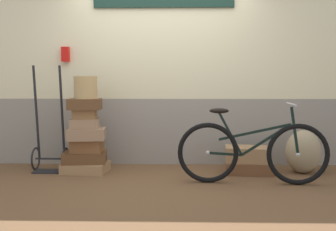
{
  "coord_description": "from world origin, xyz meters",
  "views": [
    {
      "loc": [
        0.22,
        -4.62,
        1.18
      ],
      "look_at": [
        0.11,
        0.16,
        0.74
      ],
      "focal_mm": 41.52,
      "sensor_mm": 36.0,
      "label": 1
    }
  ],
  "objects_px": {
    "suitcase_8": "(247,154)",
    "suitcase_0": "(86,167)",
    "suitcase_3": "(87,134)",
    "suitcase_7": "(248,168)",
    "bicycle": "(252,152)",
    "suitcase_4": "(85,123)",
    "wicker_basket": "(86,88)",
    "suitcase_2": "(87,145)",
    "suitcase_1": "(85,157)",
    "burlap_sack": "(303,152)",
    "suitcase_6": "(85,104)",
    "suitcase_5": "(85,114)",
    "luggage_trolley": "(50,147)"
  },
  "relations": [
    {
      "from": "suitcase_8",
      "to": "suitcase_0",
      "type": "bearing_deg",
      "value": -173.14
    },
    {
      "from": "suitcase_3",
      "to": "suitcase_7",
      "type": "relative_size",
      "value": 0.81
    },
    {
      "from": "suitcase_0",
      "to": "bicycle",
      "type": "height_order",
      "value": "bicycle"
    },
    {
      "from": "suitcase_4",
      "to": "suitcase_8",
      "type": "relative_size",
      "value": 0.67
    },
    {
      "from": "suitcase_7",
      "to": "suitcase_3",
      "type": "bearing_deg",
      "value": -174.24
    },
    {
      "from": "suitcase_8",
      "to": "suitcase_4",
      "type": "bearing_deg",
      "value": -172.58
    },
    {
      "from": "suitcase_8",
      "to": "wicker_basket",
      "type": "distance_m",
      "value": 2.21
    },
    {
      "from": "suitcase_0",
      "to": "wicker_basket",
      "type": "height_order",
      "value": "wicker_basket"
    },
    {
      "from": "suitcase_7",
      "to": "bicycle",
      "type": "distance_m",
      "value": 0.58
    },
    {
      "from": "suitcase_2",
      "to": "suitcase_7",
      "type": "height_order",
      "value": "suitcase_2"
    },
    {
      "from": "suitcase_1",
      "to": "bicycle",
      "type": "relative_size",
      "value": 0.32
    },
    {
      "from": "suitcase_2",
      "to": "suitcase_4",
      "type": "xyz_separation_m",
      "value": [
        -0.02,
        -0.04,
        0.29
      ]
    },
    {
      "from": "bicycle",
      "to": "suitcase_3",
      "type": "bearing_deg",
      "value": 166.4
    },
    {
      "from": "suitcase_3",
      "to": "burlap_sack",
      "type": "distance_m",
      "value": 2.76
    },
    {
      "from": "suitcase_2",
      "to": "suitcase_6",
      "type": "bearing_deg",
      "value": -106.25
    },
    {
      "from": "suitcase_4",
      "to": "suitcase_8",
      "type": "xyz_separation_m",
      "value": [
        2.06,
        0.04,
        -0.39
      ]
    },
    {
      "from": "wicker_basket",
      "to": "bicycle",
      "type": "distance_m",
      "value": 2.19
    },
    {
      "from": "suitcase_5",
      "to": "suitcase_8",
      "type": "relative_size",
      "value": 0.54
    },
    {
      "from": "suitcase_0",
      "to": "luggage_trolley",
      "type": "xyz_separation_m",
      "value": [
        -0.49,
        0.09,
        0.25
      ]
    },
    {
      "from": "suitcase_4",
      "to": "bicycle",
      "type": "relative_size",
      "value": 0.21
    },
    {
      "from": "suitcase_1",
      "to": "suitcase_8",
      "type": "xyz_separation_m",
      "value": [
        2.07,
        -0.0,
        0.05
      ]
    },
    {
      "from": "suitcase_6",
      "to": "burlap_sack",
      "type": "bearing_deg",
      "value": -3.43
    },
    {
      "from": "suitcase_3",
      "to": "suitcase_8",
      "type": "distance_m",
      "value": 2.05
    },
    {
      "from": "suitcase_3",
      "to": "suitcase_4",
      "type": "relative_size",
      "value": 1.3
    },
    {
      "from": "suitcase_3",
      "to": "suitcase_7",
      "type": "bearing_deg",
      "value": -5.35
    },
    {
      "from": "suitcase_6",
      "to": "bicycle",
      "type": "relative_size",
      "value": 0.24
    },
    {
      "from": "luggage_trolley",
      "to": "bicycle",
      "type": "height_order",
      "value": "luggage_trolley"
    },
    {
      "from": "suitcase_1",
      "to": "suitcase_6",
      "type": "xyz_separation_m",
      "value": [
        0.02,
        -0.04,
        0.69
      ]
    },
    {
      "from": "suitcase_2",
      "to": "luggage_trolley",
      "type": "distance_m",
      "value": 0.52
    },
    {
      "from": "suitcase_0",
      "to": "suitcase_4",
      "type": "bearing_deg",
      "value": -69.23
    },
    {
      "from": "suitcase_5",
      "to": "wicker_basket",
      "type": "bearing_deg",
      "value": 19.96
    },
    {
      "from": "suitcase_4",
      "to": "burlap_sack",
      "type": "bearing_deg",
      "value": -5.6
    },
    {
      "from": "wicker_basket",
      "to": "bicycle",
      "type": "height_order",
      "value": "wicker_basket"
    },
    {
      "from": "suitcase_6",
      "to": "burlap_sack",
      "type": "relative_size",
      "value": 0.74
    },
    {
      "from": "suitcase_8",
      "to": "burlap_sack",
      "type": "relative_size",
      "value": 0.97
    },
    {
      "from": "suitcase_4",
      "to": "wicker_basket",
      "type": "bearing_deg",
      "value": 30.72
    },
    {
      "from": "suitcase_4",
      "to": "suitcase_6",
      "type": "distance_m",
      "value": 0.25
    },
    {
      "from": "wicker_basket",
      "to": "burlap_sack",
      "type": "relative_size",
      "value": 0.53
    },
    {
      "from": "suitcase_3",
      "to": "bicycle",
      "type": "height_order",
      "value": "bicycle"
    },
    {
      "from": "bicycle",
      "to": "suitcase_7",
      "type": "bearing_deg",
      "value": 83.76
    },
    {
      "from": "suitcase_1",
      "to": "suitcase_5",
      "type": "height_order",
      "value": "suitcase_5"
    },
    {
      "from": "suitcase_5",
      "to": "burlap_sack",
      "type": "distance_m",
      "value": 2.81
    },
    {
      "from": "suitcase_8",
      "to": "suitcase_5",
      "type": "bearing_deg",
      "value": -172.72
    },
    {
      "from": "suitcase_5",
      "to": "suitcase_7",
      "type": "xyz_separation_m",
      "value": [
        2.08,
        -0.0,
        -0.68
      ]
    },
    {
      "from": "burlap_sack",
      "to": "suitcase_4",
      "type": "bearing_deg",
      "value": -179.19
    },
    {
      "from": "suitcase_0",
      "to": "suitcase_3",
      "type": "xyz_separation_m",
      "value": [
        0.03,
        -0.03,
        0.44
      ]
    },
    {
      "from": "suitcase_0",
      "to": "suitcase_2",
      "type": "distance_m",
      "value": 0.28
    },
    {
      "from": "suitcase_5",
      "to": "burlap_sack",
      "type": "relative_size",
      "value": 0.52
    },
    {
      "from": "suitcase_3",
      "to": "bicycle",
      "type": "relative_size",
      "value": 0.27
    },
    {
      "from": "suitcase_1",
      "to": "wicker_basket",
      "type": "relative_size",
      "value": 1.85
    }
  ]
}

